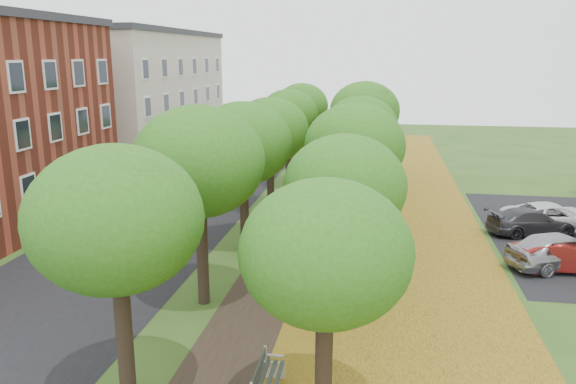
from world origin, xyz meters
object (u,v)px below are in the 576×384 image
at_px(car_silver, 560,250).
at_px(car_grey, 532,221).
at_px(car_white, 553,217).
at_px(car_red, 562,256).
at_px(bench, 267,380).

bearing_deg(car_silver, car_grey, -24.70).
bearing_deg(car_grey, car_white, -74.53).
xyz_separation_m(car_red, car_white, (1.17, 5.66, 0.04)).
distance_m(bench, car_white, 19.42).
height_order(car_silver, car_white, car_silver).
bearing_deg(bench, car_white, -35.60).
bearing_deg(car_white, car_red, 155.27).
bearing_deg(car_grey, car_silver, 161.72).
bearing_deg(car_red, car_silver, -2.81).
height_order(car_red, car_grey, car_red).
bearing_deg(car_white, bench, 132.18).
relative_size(car_silver, car_white, 0.90).
bearing_deg(car_white, car_grey, 110.72).
distance_m(car_red, car_grey, 4.88).
distance_m(bench, car_silver, 14.54).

